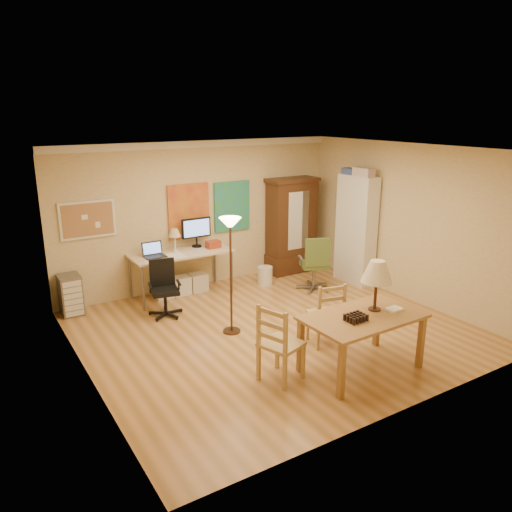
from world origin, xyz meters
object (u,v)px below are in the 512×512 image
office_chair_green (314,276)px  armoire (291,232)px  office_chair_black (165,301)px  computer_desk (182,268)px  bookshelf (356,230)px  dining_table (368,303)px

office_chair_green → armoire: (0.29, 1.15, 0.56)m
office_chair_black → armoire: size_ratio=0.48×
office_chair_green → armoire: armoire is taller
office_chair_black → computer_desk: bearing=49.0°
armoire → bookshelf: bookshelf is taller
dining_table → armoire: bearing=68.0°
computer_desk → bookshelf: bookshelf is taller
armoire → office_chair_black: bearing=-165.3°
computer_desk → office_chair_green: (2.16, -1.07, -0.22)m
computer_desk → office_chair_green: size_ratio=1.72×
dining_table → office_chair_green: dining_table is taller
dining_table → armoire: 4.08m
office_chair_black → office_chair_green: size_ratio=0.88×
dining_table → office_chair_green: (1.24, 2.63, -0.62)m
office_chair_black → office_chair_green: 2.82m
office_chair_green → armoire: bearing=75.8°
dining_table → bookshelf: bearing=50.1°
bookshelf → armoire: bearing=118.8°
computer_desk → office_chair_black: (-0.64, -0.73, -0.25)m
office_chair_green → office_chair_black: bearing=173.0°
computer_desk → office_chair_black: bearing=-131.0°
office_chair_black → bookshelf: (3.74, -0.37, 0.78)m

